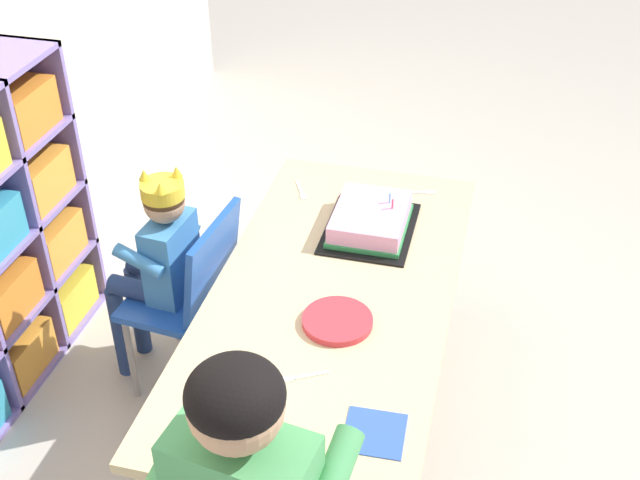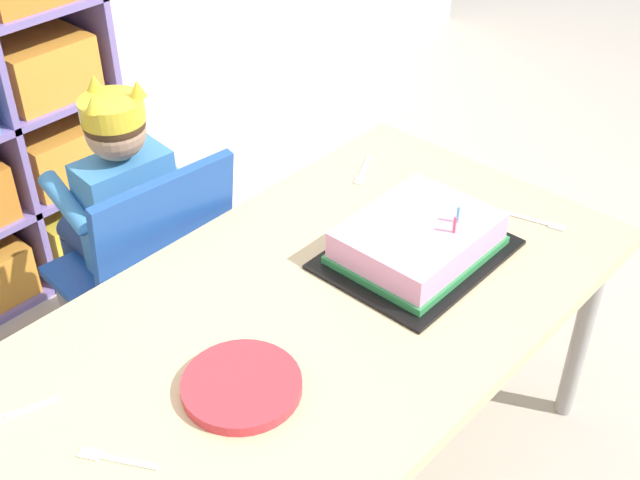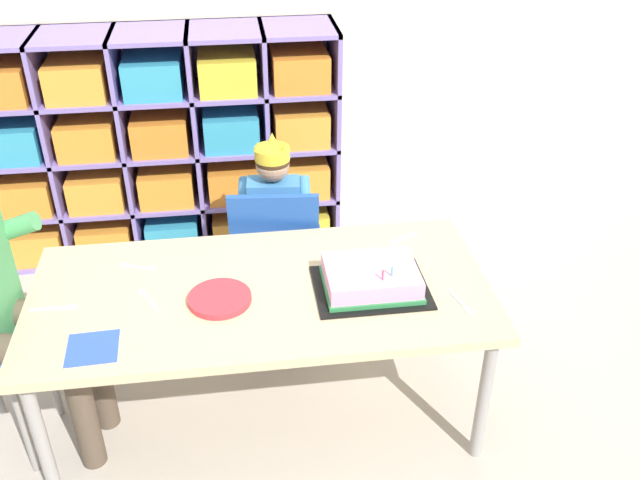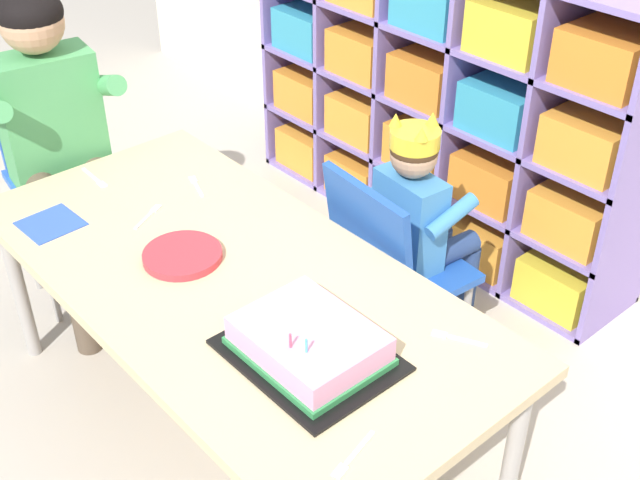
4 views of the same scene
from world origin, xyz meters
The scene contains 12 objects.
ground centered at (0.00, 0.00, 0.00)m, with size 16.00×16.00×0.00m, color #BCB2A3.
activity_table centered at (0.00, 0.00, 0.52)m, with size 1.54×0.73×0.56m.
classroom_chair_blue centered at (0.09, 0.50, 0.42)m, with size 0.41×0.36×0.70m.
child_with_crown centered at (0.10, 0.62, 0.53)m, with size 0.31×0.31×0.85m.
birthday_cake_on_tray centered at (0.37, -0.05, 0.60)m, with size 0.38×0.30×0.12m.
paper_plate_stack centered at (-0.14, -0.05, 0.57)m, with size 0.21×0.21×0.02m, color #DB333D.
paper_napkin_square centered at (-0.52, -0.23, 0.56)m, with size 0.15×0.15×0.00m, color #3356B7.
fork_by_napkin centered at (-0.43, 0.19, 0.56)m, with size 0.12×0.06×0.00m.
fork_scattered_mid_table centered at (0.54, 0.25, 0.56)m, with size 0.12×0.07×0.00m.
fork_at_table_front_edge centered at (0.64, -0.17, 0.56)m, with size 0.05×0.14×0.00m.
fork_beside_plate_stack centered at (-0.38, -0.01, 0.56)m, with size 0.08×0.12×0.00m.
fork_near_cake_tray centered at (-0.66, -0.02, 0.56)m, with size 0.15×0.02×0.00m.
Camera 1 is at (-1.89, -0.44, 2.12)m, focal length 45.54 mm.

